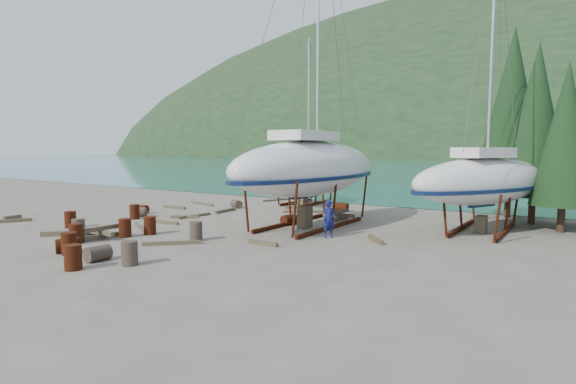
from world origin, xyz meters
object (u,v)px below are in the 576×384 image
Objects in this scene: large_sailboat_far at (485,180)px; worker at (329,219)px; large_sailboat_near at (311,168)px; small_sailboat_shore at (306,177)px.

worker is (-5.73, -5.77, -1.72)m from large_sailboat_far.
worker is at bearing -41.31° from large_sailboat_near.
large_sailboat_far is at bearing 26.12° from large_sailboat_near.
large_sailboat_near is at bearing 79.13° from worker.
large_sailboat_near is 8.83m from large_sailboat_far.
worker is (2.30, -2.16, -2.30)m from large_sailboat_near.
small_sailboat_shore is (-13.56, 4.82, -0.55)m from large_sailboat_far.
small_sailboat_shore reaches higher than worker.
small_sailboat_shore is (-5.53, 8.44, -1.13)m from large_sailboat_near.
large_sailboat_far is 8.32m from worker.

